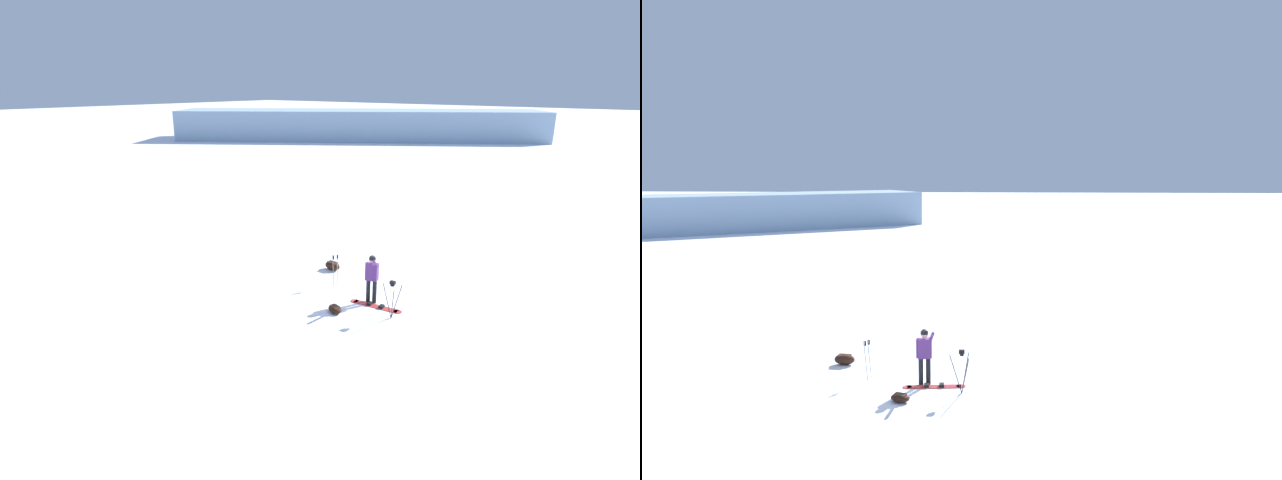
{
  "view_description": "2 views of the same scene",
  "coord_description": "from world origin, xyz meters",
  "views": [
    {
      "loc": [
        -13.07,
        -8.44,
        7.06
      ],
      "look_at": [
        -3.65,
        -0.96,
        3.22
      ],
      "focal_mm": 27.67,
      "sensor_mm": 36.0,
      "label": 1
    },
    {
      "loc": [
        -16.99,
        -2.66,
        6.31
      ],
      "look_at": [
        -6.26,
        -1.88,
        5.04
      ],
      "focal_mm": 33.57,
      "sensor_mm": 36.0,
      "label": 2
    }
  ],
  "objects": [
    {
      "name": "ground_plane",
      "position": [
        0.0,
        0.0,
        0.0
      ],
      "size": [
        300.0,
        300.0,
        0.0
      ],
      "primitive_type": "plane",
      "color": "white"
    },
    {
      "name": "distant_ridge",
      "position": [
        41.78,
        28.62,
        1.87
      ],
      "size": [
        33.56,
        43.37,
        3.74
      ],
      "color": "#90ACC5",
      "rests_on": "ground_plane"
    },
    {
      "name": "snowboarder",
      "position": [
        -0.09,
        -0.33,
        1.02
      ],
      "size": [
        0.63,
        0.6,
        1.7
      ],
      "color": "black",
      "rests_on": "ground_plane"
    },
    {
      "name": "gear_bag_small",
      "position": [
        -1.46,
        0.16,
        0.12
      ],
      "size": [
        0.5,
        0.63,
        0.23
      ],
      "color": "black",
      "rests_on": "ground_plane"
    },
    {
      "name": "gear_bag_large",
      "position": [
        1.52,
        2.51,
        0.18
      ],
      "size": [
        0.43,
        0.7,
        0.35
      ],
      "color": "black",
      "rests_on": "ground_plane"
    },
    {
      "name": "snowboard",
      "position": [
        -0.28,
        -0.63,
        0.02
      ],
      "size": [
        0.46,
        1.83,
        0.1
      ],
      "color": "#B23333",
      "rests_on": "ground_plane"
    },
    {
      "name": "ski_poles",
      "position": [
        0.29,
        1.46,
        0.78
      ],
      "size": [
        0.26,
        0.24,
        1.18
      ],
      "color": "gray",
      "rests_on": "ground_plane"
    },
    {
      "name": "camera_tripod",
      "position": [
        -0.7,
        -1.48,
        0.91
      ],
      "size": [
        0.6,
        0.59,
        1.26
      ],
      "color": "#262628",
      "rests_on": "ground_plane"
    }
  ]
}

